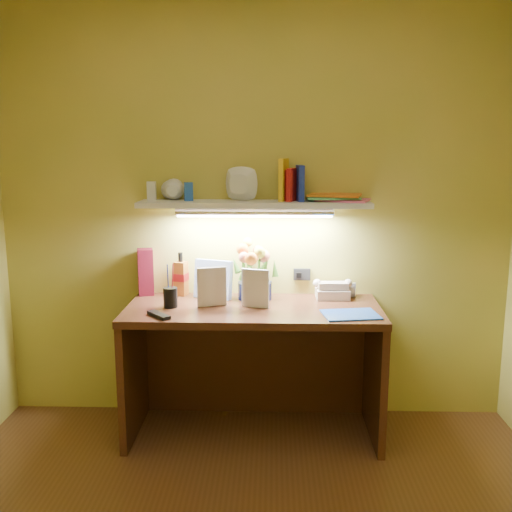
{
  "coord_description": "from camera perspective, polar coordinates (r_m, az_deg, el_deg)",
  "views": [
    {
      "loc": [
        0.1,
        -1.83,
        1.61
      ],
      "look_at": [
        0.01,
        1.35,
        1.01
      ],
      "focal_mm": 40.0,
      "sensor_mm": 36.0,
      "label": 1
    }
  ],
  "objects": [
    {
      "name": "pen_cup",
      "position": [
        3.15,
        -8.57,
        -3.44
      ],
      "size": [
        0.09,
        0.09,
        0.19
      ],
      "primitive_type": "cylinder",
      "rotation": [
        0.0,
        0.0,
        0.26
      ],
      "color": "black",
      "rests_on": "desk"
    },
    {
      "name": "desk_book_b",
      "position": [
        3.13,
        -1.44,
        -3.15
      ],
      "size": [
        0.15,
        0.06,
        0.21
      ],
      "primitive_type": "imported",
      "rotation": [
        0.0,
        0.0,
        -0.31
      ],
      "color": "silver",
      "rests_on": "desk"
    },
    {
      "name": "tv_remote",
      "position": [
        3.01,
        -9.7,
        -5.84
      ],
      "size": [
        0.14,
        0.15,
        0.02
      ],
      "primitive_type": "cube",
      "rotation": [
        0.0,
        0.0,
        0.73
      ],
      "color": "black",
      "rests_on": "desk"
    },
    {
      "name": "desk_clock",
      "position": [
        3.41,
        9.26,
        -3.31
      ],
      "size": [
        0.09,
        0.06,
        0.08
      ],
      "primitive_type": "cube",
      "rotation": [
        0.0,
        0.0,
        -0.2
      ],
      "color": "#BCBBC0",
      "rests_on": "desk"
    },
    {
      "name": "blue_folder",
      "position": [
        3.03,
        9.43,
        -5.8
      ],
      "size": [
        0.31,
        0.25,
        0.01
      ],
      "primitive_type": "cube",
      "rotation": [
        0.0,
        0.0,
        0.15
      ],
      "color": "blue",
      "rests_on": "desk"
    },
    {
      "name": "desk_book_a",
      "position": [
        3.12,
        -5.92,
        -3.18
      ],
      "size": [
        0.16,
        0.06,
        0.22
      ],
      "primitive_type": "imported",
      "rotation": [
        0.0,
        0.0,
        0.26
      ],
      "color": "beige",
      "rests_on": "desk"
    },
    {
      "name": "whisky_box",
      "position": [
        3.43,
        -10.97,
        -1.58
      ],
      "size": [
        0.11,
        0.11,
        0.28
      ],
      "primitive_type": "cube",
      "rotation": [
        0.0,
        0.0,
        0.25
      ],
      "color": "#590C19",
      "rests_on": "desk"
    },
    {
      "name": "telephone",
      "position": [
        3.34,
        7.66,
        -3.26
      ],
      "size": [
        0.19,
        0.15,
        0.11
      ],
      "primitive_type": null,
      "rotation": [
        0.0,
        0.0,
        0.03
      ],
      "color": "silver",
      "rests_on": "desk"
    },
    {
      "name": "flower_bouquet",
      "position": [
        3.27,
        -0.11,
        -1.37
      ],
      "size": [
        0.26,
        0.26,
        0.34
      ],
      "primitive_type": null,
      "rotation": [
        0.0,
        0.0,
        0.26
      ],
      "color": "#090E38",
      "rests_on": "desk"
    },
    {
      "name": "desk",
      "position": [
        3.27,
        -0.27,
        -11.43
      ],
      "size": [
        1.4,
        0.6,
        0.75
      ],
      "primitive_type": "cube",
      "color": "#311C0D",
      "rests_on": "ground"
    },
    {
      "name": "whisky_bottle",
      "position": [
        3.39,
        -7.53,
        -1.78
      ],
      "size": [
        0.08,
        0.08,
        0.26
      ],
      "primitive_type": null,
      "rotation": [
        0.0,
        0.0,
        -0.27
      ],
      "color": "#A7561D",
      "rests_on": "desk"
    },
    {
      "name": "art_card",
      "position": [
        3.31,
        -4.3,
        -2.34
      ],
      "size": [
        0.23,
        0.12,
        0.22
      ],
      "primitive_type": null,
      "rotation": [
        0.0,
        0.0,
        -0.34
      ],
      "color": "white",
      "rests_on": "desk"
    },
    {
      "name": "wall_shelf",
      "position": [
        3.22,
        -0.16,
        5.9
      ],
      "size": [
        1.32,
        0.3,
        0.27
      ],
      "color": "silver",
      "rests_on": "ground"
    }
  ]
}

